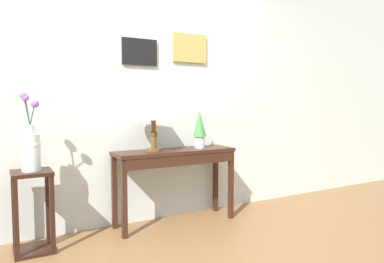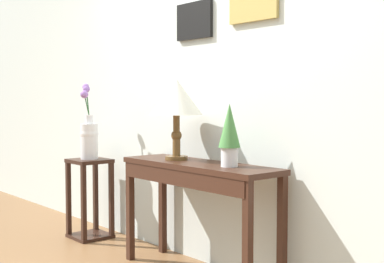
{
  "view_description": "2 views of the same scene",
  "coord_description": "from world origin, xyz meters",
  "px_view_note": "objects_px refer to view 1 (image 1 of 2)",
  "views": [
    {
      "loc": [
        -1.45,
        -2.01,
        1.18
      ],
      "look_at": [
        0.31,
        1.1,
        0.92
      ],
      "focal_mm": 33.29,
      "sensor_mm": 36.0,
      "label": 1
    },
    {
      "loc": [
        2.67,
        -1.12,
        1.14
      ],
      "look_at": [
        0.12,
        1.06,
        0.95
      ],
      "focal_mm": 49.4,
      "sensor_mm": 36.0,
      "label": 2
    }
  ],
  "objects_px": {
    "table_lamp": "(153,108)",
    "pedestal_stand_left": "(33,212)",
    "potted_plant_on_console": "(200,127)",
    "console_table": "(176,161)",
    "flower_vase_tall": "(31,146)"
  },
  "relations": [
    {
      "from": "potted_plant_on_console",
      "to": "pedestal_stand_left",
      "type": "bearing_deg",
      "value": -177.94
    },
    {
      "from": "console_table",
      "to": "pedestal_stand_left",
      "type": "bearing_deg",
      "value": -178.47
    },
    {
      "from": "table_lamp",
      "to": "potted_plant_on_console",
      "type": "distance_m",
      "value": 0.55
    },
    {
      "from": "pedestal_stand_left",
      "to": "flower_vase_tall",
      "type": "xyz_separation_m",
      "value": [
        -0.0,
        -0.0,
        0.53
      ]
    },
    {
      "from": "potted_plant_on_console",
      "to": "pedestal_stand_left",
      "type": "relative_size",
      "value": 0.58
    },
    {
      "from": "console_table",
      "to": "potted_plant_on_console",
      "type": "bearing_deg",
      "value": 4.5
    },
    {
      "from": "potted_plant_on_console",
      "to": "flower_vase_tall",
      "type": "height_order",
      "value": "flower_vase_tall"
    },
    {
      "from": "console_table",
      "to": "table_lamp",
      "type": "height_order",
      "value": "table_lamp"
    },
    {
      "from": "pedestal_stand_left",
      "to": "flower_vase_tall",
      "type": "relative_size",
      "value": 1.06
    },
    {
      "from": "potted_plant_on_console",
      "to": "console_table",
      "type": "bearing_deg",
      "value": -175.5
    },
    {
      "from": "potted_plant_on_console",
      "to": "table_lamp",
      "type": "bearing_deg",
      "value": 179.98
    },
    {
      "from": "table_lamp",
      "to": "pedestal_stand_left",
      "type": "relative_size",
      "value": 0.83
    },
    {
      "from": "potted_plant_on_console",
      "to": "flower_vase_tall",
      "type": "xyz_separation_m",
      "value": [
        -1.59,
        -0.06,
        -0.09
      ]
    },
    {
      "from": "table_lamp",
      "to": "pedestal_stand_left",
      "type": "xyz_separation_m",
      "value": [
        -1.08,
        -0.06,
        -0.82
      ]
    },
    {
      "from": "flower_vase_tall",
      "to": "potted_plant_on_console",
      "type": "bearing_deg",
      "value": 2.12
    }
  ]
}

